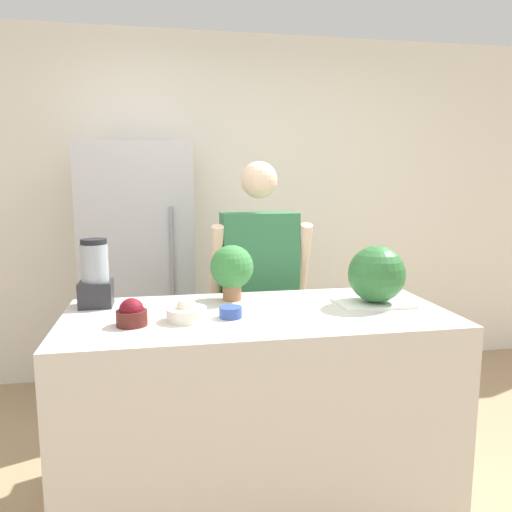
# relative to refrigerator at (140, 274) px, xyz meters

# --- Properties ---
(wall_back) EXTENTS (8.00, 0.06, 2.60)m
(wall_back) POSITION_rel_refrigerator_xyz_m (0.57, 0.41, 0.42)
(wall_back) COLOR white
(wall_back) RESTS_ON ground_plane
(counter_island) EXTENTS (1.72, 0.79, 0.94)m
(counter_island) POSITION_rel_refrigerator_xyz_m (0.57, -1.32, -0.41)
(counter_island) COLOR beige
(counter_island) RESTS_ON ground_plane
(refrigerator) EXTENTS (0.71, 0.74, 1.76)m
(refrigerator) POSITION_rel_refrigerator_xyz_m (0.00, 0.00, 0.00)
(refrigerator) COLOR #B7B7BC
(refrigerator) RESTS_ON ground_plane
(person) EXTENTS (0.58, 0.26, 1.63)m
(person) POSITION_rel_refrigerator_xyz_m (0.71, -0.62, -0.05)
(person) COLOR gray
(person) RESTS_ON ground_plane
(cutting_board) EXTENTS (0.34, 0.25, 0.01)m
(cutting_board) POSITION_rel_refrigerator_xyz_m (1.14, -1.28, 0.07)
(cutting_board) COLOR white
(cutting_board) RESTS_ON counter_island
(watermelon) EXTENTS (0.27, 0.27, 0.27)m
(watermelon) POSITION_rel_refrigerator_xyz_m (1.15, -1.29, 0.21)
(watermelon) COLOR #2D6B33
(watermelon) RESTS_ON cutting_board
(bowl_cherries) EXTENTS (0.13, 0.13, 0.11)m
(bowl_cherries) POSITION_rel_refrigerator_xyz_m (0.03, -1.43, 0.11)
(bowl_cherries) COLOR #511E19
(bowl_cherries) RESTS_ON counter_island
(bowl_cream) EXTENTS (0.17, 0.17, 0.10)m
(bowl_cream) POSITION_rel_refrigerator_xyz_m (0.25, -1.40, 0.09)
(bowl_cream) COLOR white
(bowl_cream) RESTS_ON counter_island
(bowl_small_blue) EXTENTS (0.10, 0.10, 0.05)m
(bowl_small_blue) POSITION_rel_refrigerator_xyz_m (0.44, -1.39, 0.08)
(bowl_small_blue) COLOR #334C9E
(bowl_small_blue) RESTS_ON counter_island
(blender) EXTENTS (0.15, 0.15, 0.32)m
(blender) POSITION_rel_refrigerator_xyz_m (-0.16, -1.08, 0.20)
(blender) COLOR #28282D
(blender) RESTS_ON counter_island
(potted_plant) EXTENTS (0.21, 0.21, 0.27)m
(potted_plant) POSITION_rel_refrigerator_xyz_m (0.49, -1.08, 0.22)
(potted_plant) COLOR #996647
(potted_plant) RESTS_ON counter_island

